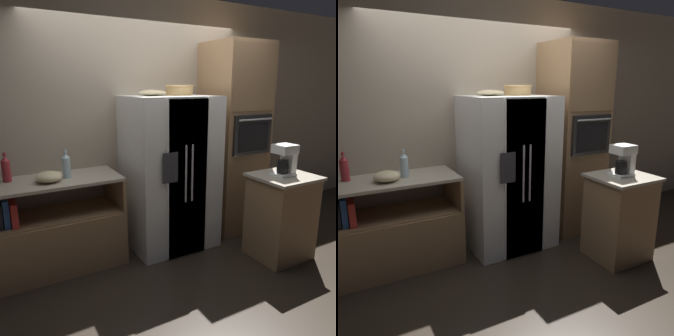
{
  "view_description": "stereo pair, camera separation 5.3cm",
  "coord_description": "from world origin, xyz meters",
  "views": [
    {
      "loc": [
        -1.59,
        -3.04,
        1.82
      ],
      "look_at": [
        0.08,
        -0.03,
        0.94
      ],
      "focal_mm": 35.0,
      "sensor_mm": 36.0,
      "label": 1
    },
    {
      "loc": [
        -1.54,
        -3.07,
        1.82
      ],
      "look_at": [
        0.08,
        -0.03,
        0.94
      ],
      "focal_mm": 35.0,
      "sensor_mm": 36.0,
      "label": 2
    }
  ],
  "objects": [
    {
      "name": "bottle_short",
      "position": [
        -0.96,
        0.15,
        1.05
      ],
      "size": [
        0.08,
        0.08,
        0.28
      ],
      "color": "silver",
      "rests_on": "counter_left"
    },
    {
      "name": "island_counter",
      "position": [
        1.03,
        -0.78,
        0.46
      ],
      "size": [
        0.62,
        0.56,
        0.91
      ],
      "color": "#93704C",
      "rests_on": "ground_plane"
    },
    {
      "name": "mixing_bowl",
      "position": [
        -1.14,
        0.08,
        0.98
      ],
      "size": [
        0.24,
        0.24,
        0.1
      ],
      "color": "beige",
      "rests_on": "counter_left"
    },
    {
      "name": "wall_oven",
      "position": [
        1.08,
        0.11,
        1.15
      ],
      "size": [
        0.67,
        0.72,
        2.3
      ],
      "color": "#93704C",
      "rests_on": "ground_plane"
    },
    {
      "name": "wall_back",
      "position": [
        0.0,
        0.48,
        1.4
      ],
      "size": [
        12.0,
        0.06,
        2.8
      ],
      "color": "tan",
      "rests_on": "ground_plane"
    },
    {
      "name": "coffee_maker",
      "position": [
        1.04,
        -0.77,
        1.08
      ],
      "size": [
        0.21,
        0.18,
        0.32
      ],
      "color": "white",
      "rests_on": "island_counter"
    },
    {
      "name": "fruit_bowl",
      "position": [
        -0.02,
        0.14,
        1.73
      ],
      "size": [
        0.29,
        0.29,
        0.06
      ],
      "color": "beige",
      "rests_on": "refrigerator"
    },
    {
      "name": "wicker_basket",
      "position": [
        0.32,
        0.15,
        1.76
      ],
      "size": [
        0.31,
        0.31,
        0.11
      ],
      "color": "tan",
      "rests_on": "refrigerator"
    },
    {
      "name": "refrigerator",
      "position": [
        0.15,
        0.06,
        0.85
      ],
      "size": [
        0.95,
        0.79,
        1.7
      ],
      "color": "white",
      "rests_on": "ground_plane"
    },
    {
      "name": "bottle_tall",
      "position": [
        -1.49,
        0.28,
        1.05
      ],
      "size": [
        0.08,
        0.08,
        0.28
      ],
      "color": "maroon",
      "rests_on": "counter_left"
    },
    {
      "name": "counter_left",
      "position": [
        -1.14,
        0.15,
        0.35
      ],
      "size": [
        1.32,
        0.6,
        0.93
      ],
      "color": "#93704C",
      "rests_on": "ground_plane"
    },
    {
      "name": "ground_plane",
      "position": [
        0.0,
        0.0,
        0.0
      ],
      "size": [
        20.0,
        20.0,
        0.0
      ],
      "primitive_type": "plane",
      "color": "black"
    }
  ]
}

